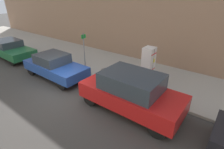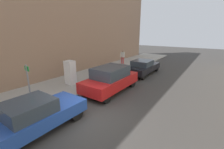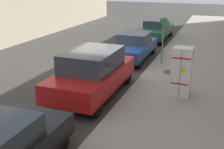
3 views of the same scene
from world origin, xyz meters
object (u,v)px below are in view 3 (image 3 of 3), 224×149
object	(u,v)px
parked_hatchback_blue	(133,46)
parked_sedan_green	(156,29)
parked_suv_red	(92,72)
discarded_refrigerator	(181,72)
street_sign_post	(163,38)

from	to	relation	value
parked_hatchback_blue	parked_sedan_green	bearing A→B (deg)	-90.00
parked_sedan_green	parked_suv_red	size ratio (longest dim) A/B	1.05
discarded_refrigerator	street_sign_post	world-z (taller)	street_sign_post
discarded_refrigerator	street_sign_post	size ratio (longest dim) A/B	0.77
street_sign_post	parked_sedan_green	xyz separation A→B (m)	(1.73, -6.50, -0.74)
parked_sedan_green	parked_suv_red	xyz separation A→B (m)	(0.00, 11.05, 0.17)
street_sign_post	parked_hatchback_blue	distance (m)	2.04
street_sign_post	parked_hatchback_blue	bearing A→B (deg)	-24.85
parked_sedan_green	discarded_refrigerator	bearing A→B (deg)	107.11
parked_sedan_green	parked_suv_red	bearing A→B (deg)	90.00
discarded_refrigerator	parked_hatchback_blue	bearing A→B (deg)	-55.25
discarded_refrigerator	parked_suv_red	world-z (taller)	discarded_refrigerator
street_sign_post	parked_suv_red	bearing A→B (deg)	69.16
parked_hatchback_blue	street_sign_post	bearing A→B (deg)	155.15
street_sign_post	parked_sedan_green	world-z (taller)	street_sign_post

